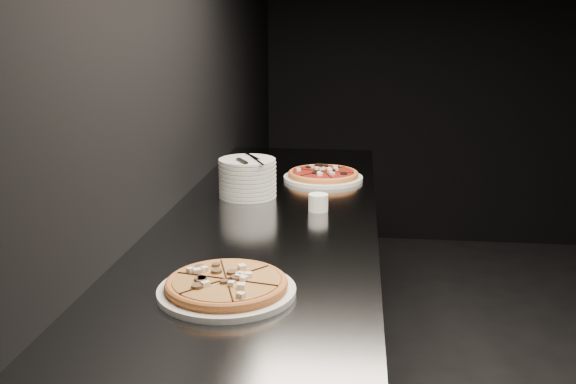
# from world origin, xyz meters

# --- Properties ---
(wall_left) EXTENTS (0.02, 5.00, 2.80)m
(wall_left) POSITION_xyz_m (-2.50, 0.00, 1.40)
(wall_left) COLOR black
(wall_left) RESTS_ON floor
(counter) EXTENTS (0.74, 2.44, 0.92)m
(counter) POSITION_xyz_m (-2.13, 0.00, 0.46)
(counter) COLOR slate
(counter) RESTS_ON floor
(pizza_mushroom) EXTENTS (0.36, 0.36, 0.04)m
(pizza_mushroom) POSITION_xyz_m (-2.14, -0.72, 0.94)
(pizza_mushroom) COLOR white
(pizza_mushroom) RESTS_ON counter
(pizza_tomato) EXTENTS (0.35, 0.35, 0.04)m
(pizza_tomato) POSITION_xyz_m (-1.98, 0.52, 0.94)
(pizza_tomato) COLOR white
(pizza_tomato) RESTS_ON counter
(plate_stack) EXTENTS (0.22, 0.22, 0.15)m
(plate_stack) POSITION_xyz_m (-2.25, 0.22, 0.99)
(plate_stack) COLOR white
(plate_stack) RESTS_ON counter
(cutlery) EXTENTS (0.10, 0.23, 0.01)m
(cutlery) POSITION_xyz_m (-2.25, 0.20, 1.07)
(cutlery) COLOR #B4B6BB
(cutlery) RESTS_ON plate_stack
(ramekin) EXTENTS (0.07, 0.07, 0.06)m
(ramekin) POSITION_xyz_m (-1.97, 0.04, 0.95)
(ramekin) COLOR white
(ramekin) RESTS_ON counter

